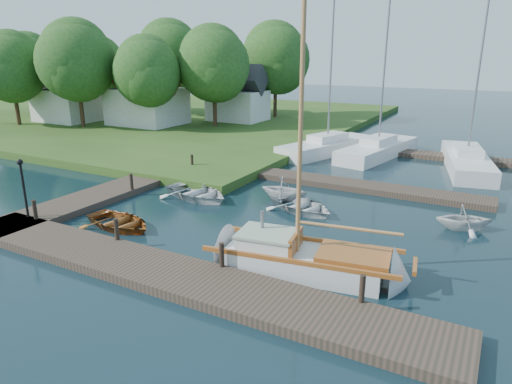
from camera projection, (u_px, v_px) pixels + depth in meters
The scene contains 32 objects.
ground at pixel (256, 219), 19.44m from camera, with size 160.00×160.00×0.00m, color black.
near_dock at pixel (165, 273), 14.36m from camera, with size 18.00×2.20×0.30m, color #312A21.
left_dock at pixel (145, 180), 24.74m from camera, with size 2.20×18.00×0.30m, color #312A21.
far_dock at pixel (349, 185), 23.93m from camera, with size 14.00×1.60×0.30m, color #312A21.
shore at pixel (130, 114), 50.66m from camera, with size 50.00×40.00×0.50m, color #2B4718.
mooring_post_0 at pixel (35, 209), 18.48m from camera, with size 0.16×0.16×0.80m, color black.
mooring_post_1 at pixel (117, 229), 16.42m from camera, with size 0.16×0.16×0.80m, color black.
mooring_post_2 at pixel (222, 255), 14.35m from camera, with size 0.16×0.16×0.80m, color black.
mooring_post_3 at pixel (362, 289), 12.29m from camera, with size 0.16×0.16×0.80m, color black.
mooring_post_4 at pixel (131, 182), 22.44m from camera, with size 0.16×0.16×0.80m, color black.
mooring_post_5 at pixel (192, 161), 26.64m from camera, with size 0.16×0.16×0.80m, color black.
lamp_post at pixel (23, 180), 18.36m from camera, with size 0.24×0.24×2.44m.
sailboat at pixel (308, 262), 14.67m from camera, with size 7.36×3.02×9.83m.
dinghy at pixel (119, 219), 18.41m from camera, with size 2.36×3.31×0.69m, color brown.
tender_a at pixel (197, 191), 22.06m from camera, with size 2.66×3.73×0.77m, color silver.
tender_b at pixel (284, 188), 21.76m from camera, with size 2.02×2.35×1.24m, color silver.
tender_c at pixel (302, 204), 20.27m from camera, with size 2.35×3.29×0.68m, color silver.
tender_d at pixel (465, 216), 18.10m from camera, with size 1.87×2.16×1.14m, color silver.
marina_boat_0 at pixel (327, 146), 31.80m from camera, with size 4.78×8.65×10.72m.
marina_boat_1 at pixel (378, 149), 30.84m from camera, with size 3.76×8.69×10.72m.
marina_boat_3 at pixel (467, 159), 27.69m from camera, with size 3.95×9.20×13.22m.
house_a at pixel (147, 97), 41.16m from camera, with size 6.30×5.00×6.29m.
house_b at pixel (68, 97), 43.21m from camera, with size 5.77×4.50×5.79m.
house_c at pixel (238, 98), 43.55m from camera, with size 5.25×4.00×5.28m.
tree_0 at pixel (11, 67), 40.00m from camera, with size 6.12×6.07×8.28m.
tree_1 at pixel (77, 61), 38.76m from camera, with size 6.70×6.70×9.20m.
tree_2 at pixel (147, 72), 37.94m from camera, with size 5.83×5.75×7.82m.
tree_3 at pixel (214, 64), 39.29m from camera, with size 6.41×6.38×8.74m.
tree_4 at pixel (170, 57), 46.15m from camera, with size 7.01×7.01×9.66m.
tree_5 at pixel (99, 66), 48.42m from camera, with size 6.00×5.94×8.10m.
tree_6 at pixel (28, 64), 47.75m from camera, with size 6.24×6.20×8.46m.
tree_7 at pixel (276, 59), 44.97m from camera, with size 6.83×6.83×9.38m.
Camera 1 is at (8.75, -16.01, 6.80)m, focal length 32.00 mm.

